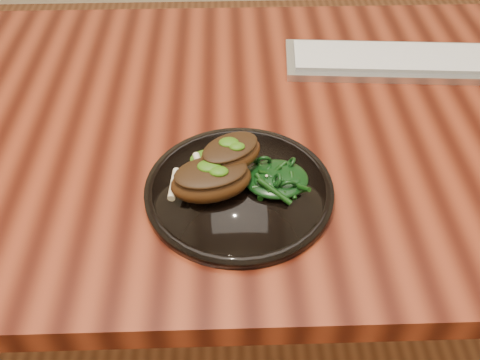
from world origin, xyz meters
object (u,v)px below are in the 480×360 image
(desk, at_px, (241,154))
(lamb_chop_front, at_px, (211,179))
(greens_heap, at_px, (276,176))
(keyboard, at_px, (399,61))
(plate, at_px, (239,190))

(desk, distance_m, lamb_chop_front, 0.23)
(desk, bearing_deg, greens_heap, -76.09)
(desk, distance_m, greens_heap, 0.22)
(lamb_chop_front, xyz_separation_m, keyboard, (0.35, 0.35, -0.03))
(desk, height_order, greens_heap, greens_heap)
(desk, relative_size, greens_heap, 17.34)
(plate, height_order, lamb_chop_front, lamb_chop_front)
(lamb_chop_front, bearing_deg, plate, 13.69)
(greens_heap, bearing_deg, plate, -174.81)
(desk, relative_size, keyboard, 3.68)
(plate, xyz_separation_m, keyboard, (0.31, 0.34, 0.00))
(desk, height_order, lamb_chop_front, lamb_chop_front)
(plate, bearing_deg, keyboard, 46.95)
(plate, height_order, greens_heap, greens_heap)
(greens_heap, height_order, keyboard, greens_heap)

